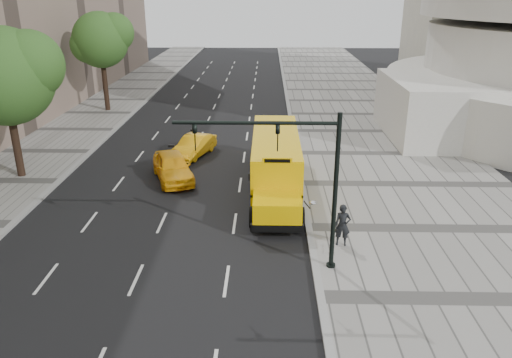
{
  "coord_description": "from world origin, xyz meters",
  "views": [
    {
      "loc": [
        4.02,
        -26.45,
        10.52
      ],
      "look_at": [
        3.5,
        -4.0,
        1.9
      ],
      "focal_mm": 35.0,
      "sensor_mm": 36.0,
      "label": 1
    }
  ],
  "objects_px": {
    "taxi_near": "(173,167)",
    "traffic_signal": "(298,173)",
    "taxi_far": "(194,146)",
    "pedestrian": "(343,225)",
    "tree_c": "(101,39)",
    "school_bus": "(276,158)",
    "tree_b": "(6,76)"
  },
  "relations": [
    {
      "from": "taxi_near",
      "to": "taxi_far",
      "type": "xyz_separation_m",
      "value": [
        0.6,
        4.5,
        -0.12
      ]
    },
    {
      "from": "tree_b",
      "to": "school_bus",
      "type": "xyz_separation_m",
      "value": [
        14.9,
        -1.3,
        -4.25
      ]
    },
    {
      "from": "tree_b",
      "to": "pedestrian",
      "type": "relative_size",
      "value": 4.71
    },
    {
      "from": "taxi_near",
      "to": "tree_c",
      "type": "bearing_deg",
      "value": 97.37
    },
    {
      "from": "taxi_near",
      "to": "pedestrian",
      "type": "bearing_deg",
      "value": -62.65
    },
    {
      "from": "taxi_far",
      "to": "pedestrian",
      "type": "distance_m",
      "value": 14.9
    },
    {
      "from": "school_bus",
      "to": "taxi_far",
      "type": "relative_size",
      "value": 2.78
    },
    {
      "from": "taxi_near",
      "to": "tree_b",
      "type": "bearing_deg",
      "value": 158.92
    },
    {
      "from": "tree_b",
      "to": "school_bus",
      "type": "relative_size",
      "value": 0.75
    },
    {
      "from": "tree_c",
      "to": "traffic_signal",
      "type": "distance_m",
      "value": 31.21
    },
    {
      "from": "tree_c",
      "to": "school_bus",
      "type": "relative_size",
      "value": 0.75
    },
    {
      "from": "school_bus",
      "to": "taxi_far",
      "type": "bearing_deg",
      "value": 133.38
    },
    {
      "from": "tree_b",
      "to": "taxi_near",
      "type": "height_order",
      "value": "tree_b"
    },
    {
      "from": "school_bus",
      "to": "taxi_far",
      "type": "distance_m",
      "value": 7.87
    },
    {
      "from": "tree_b",
      "to": "tree_c",
      "type": "relative_size",
      "value": 1.0
    },
    {
      "from": "tree_c",
      "to": "taxi_near",
      "type": "bearing_deg",
      "value": -62.44
    },
    {
      "from": "tree_c",
      "to": "traffic_signal",
      "type": "relative_size",
      "value": 1.36
    },
    {
      "from": "school_bus",
      "to": "taxi_near",
      "type": "distance_m",
      "value": 6.15
    },
    {
      "from": "taxi_near",
      "to": "taxi_far",
      "type": "bearing_deg",
      "value": 62.16
    },
    {
      "from": "school_bus",
      "to": "tree_c",
      "type": "bearing_deg",
      "value": 129.15
    },
    {
      "from": "taxi_near",
      "to": "pedestrian",
      "type": "distance_m",
      "value": 11.83
    },
    {
      "from": "pedestrian",
      "to": "traffic_signal",
      "type": "bearing_deg",
      "value": -130.83
    },
    {
      "from": "taxi_far",
      "to": "pedestrian",
      "type": "bearing_deg",
      "value": -37.67
    },
    {
      "from": "taxi_far",
      "to": "school_bus",
      "type": "bearing_deg",
      "value": -27.33
    },
    {
      "from": "traffic_signal",
      "to": "pedestrian",
      "type": "bearing_deg",
      "value": 40.99
    },
    {
      "from": "tree_b",
      "to": "taxi_near",
      "type": "bearing_deg",
      "value": -0.88
    },
    {
      "from": "tree_c",
      "to": "pedestrian",
      "type": "xyz_separation_m",
      "value": [
        17.68,
        -25.13,
        -5.28
      ]
    },
    {
      "from": "taxi_far",
      "to": "pedestrian",
      "type": "relative_size",
      "value": 2.26
    },
    {
      "from": "tree_c",
      "to": "school_bus",
      "type": "xyz_separation_m",
      "value": [
        14.91,
        -18.31,
        -4.59
      ]
    },
    {
      "from": "tree_b",
      "to": "tree_c",
      "type": "xyz_separation_m",
      "value": [
        -0.01,
        17.01,
        0.34
      ]
    },
    {
      "from": "tree_b",
      "to": "traffic_signal",
      "type": "distance_m",
      "value": 18.58
    },
    {
      "from": "taxi_near",
      "to": "traffic_signal",
      "type": "bearing_deg",
      "value": -76.01
    }
  ]
}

